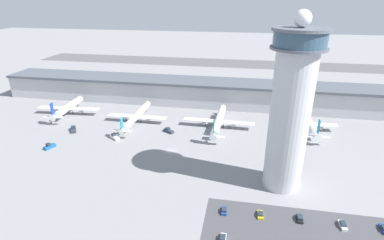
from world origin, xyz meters
name	(u,v)px	position (x,y,z in m)	size (l,w,h in m)	color
ground_plane	(172,151)	(0.00, 0.00, 0.00)	(1000.00, 1000.00, 0.00)	gray
terminal_building	(196,92)	(0.00, 70.00, 8.34)	(270.94, 25.00, 16.48)	#B2B2B7
runway_strip	(217,63)	(0.00, 206.25, 0.00)	(406.41, 44.00, 0.01)	#515154
control_tower	(290,109)	(49.36, -18.68, 32.03)	(18.86, 18.86, 65.75)	#BCBCC1
airplane_gate_alpha	(68,108)	(-75.50, 34.81, 4.46)	(39.46, 35.15, 13.29)	white
airplane_gate_bravo	(136,116)	(-28.80, 30.30, 3.93)	(34.88, 44.40, 11.43)	white
airplane_gate_charlie	(219,121)	(19.47, 31.48, 4.11)	(40.18, 43.75, 12.85)	white
airplane_gate_delta	(309,124)	(68.91, 36.90, 4.14)	(31.23, 37.53, 13.63)	white
service_truck_catering	(169,131)	(-6.91, 20.80, 0.87)	(6.69, 5.41, 2.51)	black
service_truck_fuel	(115,137)	(-32.71, 7.80, 1.00)	(6.33, 5.51, 2.87)	black
service_truck_baggage	(73,129)	(-59.37, 13.08, 0.88)	(6.28, 7.96, 2.53)	black
service_truck_water	(50,146)	(-59.78, -7.92, 0.99)	(4.21, 5.96, 2.85)	black
car_grey_coupe	(384,229)	(79.93, -38.96, 0.57)	(1.92, 4.76, 1.48)	black
car_maroon_suv	(300,219)	(53.91, -38.79, 0.59)	(1.91, 4.18, 1.53)	black
car_blue_compact	(224,211)	(28.68, -39.38, 0.57)	(1.92, 4.19, 1.48)	black
car_black_suv	(343,225)	(67.28, -39.49, 0.61)	(1.92, 4.80, 1.58)	black
car_green_van	(223,239)	(29.35, -52.43, 0.62)	(1.95, 4.44, 1.58)	black
car_yellow_taxi	(260,215)	(41.00, -39.10, 0.52)	(1.94, 4.34, 1.36)	black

